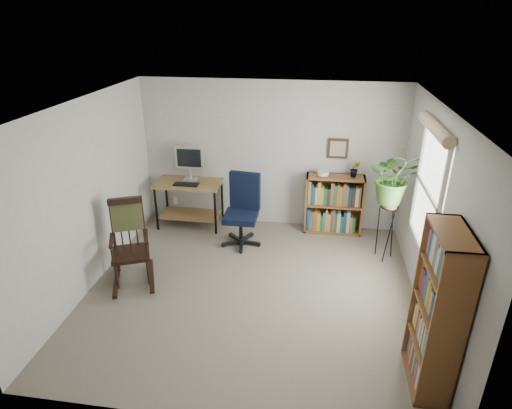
% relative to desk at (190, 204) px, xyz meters
% --- Properties ---
extents(floor, '(4.20, 4.00, 0.00)m').
position_rel_desk_xyz_m(floor, '(1.31, -1.70, -0.39)').
color(floor, slate).
rests_on(floor, ground).
extents(ceiling, '(4.20, 4.00, 0.00)m').
position_rel_desk_xyz_m(ceiling, '(1.31, -1.70, 2.01)').
color(ceiling, silver).
rests_on(ceiling, ground).
extents(wall_back, '(4.20, 0.00, 2.40)m').
position_rel_desk_xyz_m(wall_back, '(1.31, 0.30, 0.81)').
color(wall_back, '#AFAFAB').
rests_on(wall_back, ground).
extents(wall_front, '(4.20, 0.00, 2.40)m').
position_rel_desk_xyz_m(wall_front, '(1.31, -3.70, 0.81)').
color(wall_front, '#AFAFAB').
rests_on(wall_front, ground).
extents(wall_left, '(0.00, 4.00, 2.40)m').
position_rel_desk_xyz_m(wall_left, '(-0.79, -1.70, 0.81)').
color(wall_left, '#AFAFAB').
rests_on(wall_left, ground).
extents(wall_right, '(0.00, 4.00, 2.40)m').
position_rel_desk_xyz_m(wall_right, '(3.41, -1.70, 0.81)').
color(wall_right, '#AFAFAB').
rests_on(wall_right, ground).
extents(window, '(0.12, 1.20, 1.50)m').
position_rel_desk_xyz_m(window, '(3.37, -1.40, 1.01)').
color(window, silver).
rests_on(window, wall_right).
extents(desk, '(1.08, 0.59, 0.78)m').
position_rel_desk_xyz_m(desk, '(0.00, 0.00, 0.00)').
color(desk, olive).
rests_on(desk, floor).
extents(monitor, '(0.46, 0.16, 0.56)m').
position_rel_desk_xyz_m(monitor, '(0.00, 0.14, 0.67)').
color(monitor, silver).
rests_on(monitor, desk).
extents(keyboard, '(0.40, 0.15, 0.02)m').
position_rel_desk_xyz_m(keyboard, '(0.00, -0.12, 0.40)').
color(keyboard, black).
rests_on(keyboard, desk).
extents(office_chair, '(0.70, 0.70, 1.13)m').
position_rel_desk_xyz_m(office_chair, '(0.96, -0.53, 0.18)').
color(office_chair, black).
rests_on(office_chair, floor).
extents(rocking_chair, '(0.93, 1.15, 1.15)m').
position_rel_desk_xyz_m(rocking_chair, '(-0.29, -1.72, 0.19)').
color(rocking_chair, black).
rests_on(rocking_chair, floor).
extents(low_bookshelf, '(0.92, 0.31, 0.97)m').
position_rel_desk_xyz_m(low_bookshelf, '(2.37, 0.12, 0.10)').
color(low_bookshelf, brown).
rests_on(low_bookshelf, floor).
extents(tall_bookshelf, '(0.31, 0.72, 1.66)m').
position_rel_desk_xyz_m(tall_bookshelf, '(3.23, -2.92, 0.44)').
color(tall_bookshelf, brown).
rests_on(tall_bookshelf, floor).
extents(plant_stand, '(0.31, 0.31, 0.96)m').
position_rel_desk_xyz_m(plant_stand, '(3.11, -0.61, 0.09)').
color(plant_stand, black).
rests_on(plant_stand, floor).
extents(spider_plant, '(1.69, 1.88, 1.47)m').
position_rel_desk_xyz_m(spider_plant, '(3.11, -0.61, 1.24)').
color(spider_plant, '#325F21').
rests_on(spider_plant, plant_stand).
extents(potted_plant_small, '(0.13, 0.24, 0.11)m').
position_rel_desk_xyz_m(potted_plant_small, '(2.65, 0.13, 0.64)').
color(potted_plant_small, '#325F21').
rests_on(potted_plant_small, low_bookshelf).
extents(framed_picture, '(0.32, 0.04, 0.32)m').
position_rel_desk_xyz_m(framed_picture, '(2.37, 0.27, 0.99)').
color(framed_picture, black).
rests_on(framed_picture, wall_back).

